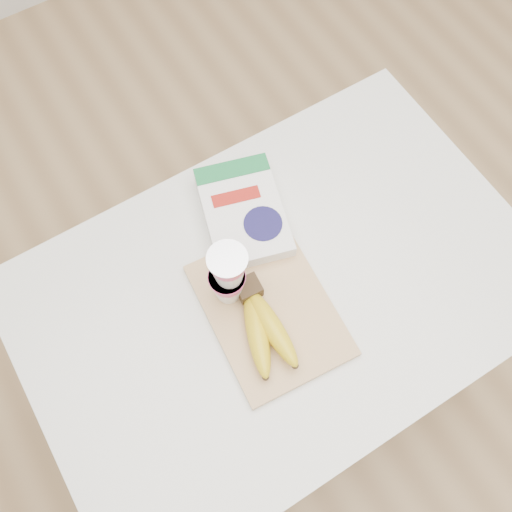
{
  "coord_description": "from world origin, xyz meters",
  "views": [
    {
      "loc": [
        -0.27,
        -0.33,
        1.92
      ],
      "look_at": [
        -0.02,
        0.08,
        0.85
      ],
      "focal_mm": 40.0,
      "sensor_mm": 36.0,
      "label": 1
    }
  ],
  "objects_px": {
    "yogurt_stack": "(228,275)",
    "table": "(276,340)",
    "bananas": "(263,326)",
    "cereal_box": "(243,213)",
    "cutting_board": "(269,310)"
  },
  "relations": [
    {
      "from": "yogurt_stack",
      "to": "table",
      "type": "bearing_deg",
      "value": -23.58
    },
    {
      "from": "bananas",
      "to": "cereal_box",
      "type": "bearing_deg",
      "value": 67.39
    },
    {
      "from": "cereal_box",
      "to": "cutting_board",
      "type": "bearing_deg",
      "value": -90.93
    },
    {
      "from": "cereal_box",
      "to": "bananas",
      "type": "bearing_deg",
      "value": -96.23
    },
    {
      "from": "bananas",
      "to": "yogurt_stack",
      "type": "distance_m",
      "value": 0.13
    },
    {
      "from": "bananas",
      "to": "yogurt_stack",
      "type": "xyz_separation_m",
      "value": [
        -0.02,
        0.1,
        0.07
      ]
    },
    {
      "from": "bananas",
      "to": "cereal_box",
      "type": "distance_m",
      "value": 0.26
    },
    {
      "from": "table",
      "to": "cutting_board",
      "type": "relative_size",
      "value": 3.3
    },
    {
      "from": "cutting_board",
      "to": "bananas",
      "type": "xyz_separation_m",
      "value": [
        -0.03,
        -0.03,
        0.03
      ]
    },
    {
      "from": "bananas",
      "to": "yogurt_stack",
      "type": "relative_size",
      "value": 1.2
    },
    {
      "from": "table",
      "to": "bananas",
      "type": "relative_size",
      "value": 5.08
    },
    {
      "from": "yogurt_stack",
      "to": "cereal_box",
      "type": "height_order",
      "value": "yogurt_stack"
    },
    {
      "from": "cutting_board",
      "to": "yogurt_stack",
      "type": "xyz_separation_m",
      "value": [
        -0.05,
        0.07,
        0.1
      ]
    },
    {
      "from": "table",
      "to": "cereal_box",
      "type": "bearing_deg",
      "value": 84.83
    },
    {
      "from": "table",
      "to": "cutting_board",
      "type": "distance_m",
      "value": 0.42
    }
  ]
}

